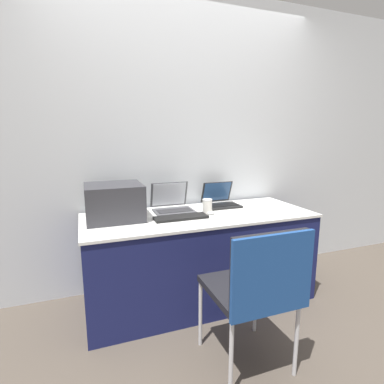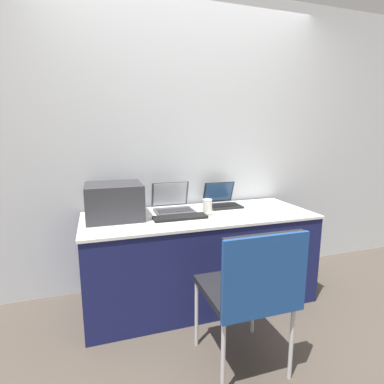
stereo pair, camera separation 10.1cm
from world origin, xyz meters
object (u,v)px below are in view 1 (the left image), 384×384
object	(u,v)px
external_keyboard	(181,217)
chair	(258,283)
printer	(114,201)
mouse	(211,213)
laptop_right	(221,200)
laptop_left	(172,205)
coffee_cup	(207,206)

from	to	relation	value
external_keyboard	chair	distance (m)	0.84
external_keyboard	chair	world-z (taller)	chair
printer	mouse	distance (m)	0.76
printer	chair	xyz separation A→B (m)	(0.66, -0.97, -0.32)
laptop_right	laptop_left	bearing A→B (deg)	-175.94
laptop_right	coffee_cup	distance (m)	0.32
coffee_cup	mouse	bearing A→B (deg)	-75.42
printer	coffee_cup	bearing A→B (deg)	-7.59
laptop_left	laptop_right	world-z (taller)	laptop_left
coffee_cup	printer	bearing A→B (deg)	172.41
laptop_right	external_keyboard	size ratio (longest dim) A/B	0.70
printer	external_keyboard	bearing A→B (deg)	-18.83
mouse	chair	size ratio (longest dim) A/B	0.07
laptop_right	coffee_cup	bearing A→B (deg)	-136.07
laptop_right	mouse	distance (m)	0.34
external_keyboard	mouse	size ratio (longest dim) A/B	6.86
mouse	chair	distance (m)	0.85
printer	mouse	world-z (taller)	printer
laptop_right	chair	bearing A→B (deg)	-104.97
laptop_left	laptop_right	xyz separation A→B (m)	(0.47, 0.03, -0.01)
printer	laptop_right	world-z (taller)	printer
external_keyboard	mouse	world-z (taller)	mouse
laptop_left	chair	distance (m)	1.09
external_keyboard	chair	xyz separation A→B (m)	(0.18, -0.80, -0.18)
laptop_left	chair	xyz separation A→B (m)	(0.18, -1.06, -0.22)
printer	chair	distance (m)	1.21
coffee_cup	chair	distance (m)	0.90
printer	laptop_right	bearing A→B (deg)	7.34
mouse	chair	world-z (taller)	chair
laptop_left	coffee_cup	distance (m)	0.30
external_keyboard	laptop_right	bearing A→B (deg)	31.02
laptop_right	chair	xyz separation A→B (m)	(-0.29, -1.09, -0.22)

